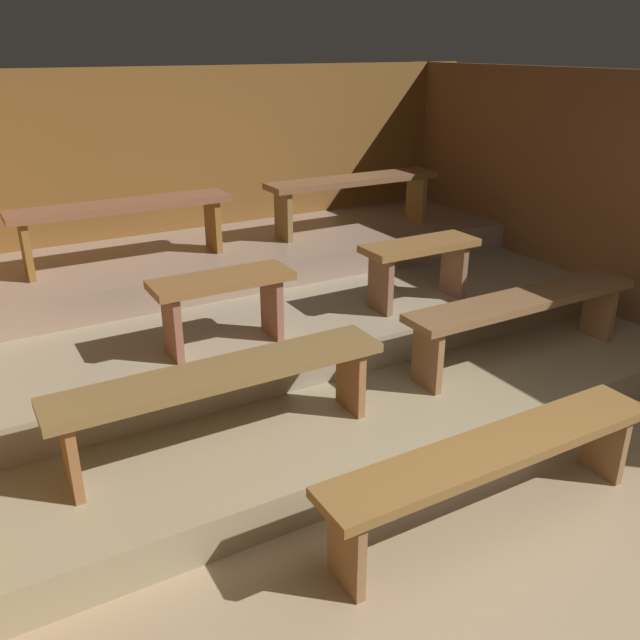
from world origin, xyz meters
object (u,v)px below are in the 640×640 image
bench_middle_left (223,295)px  bench_upper_left (123,214)px  bench_lower_left (223,383)px  bench_floor_center (494,458)px  bench_middle_right (419,258)px  bench_lower_right (523,308)px  bench_upper_right (354,187)px

bench_middle_left → bench_upper_left: bearing=101.0°
bench_lower_left → bench_middle_left: bearing=67.3°
bench_floor_center → bench_lower_left: size_ratio=1.06×
bench_floor_center → bench_middle_left: size_ratio=2.17×
bench_floor_center → bench_middle_right: (0.88, 1.81, 0.45)m
bench_middle_right → bench_lower_right: bearing=-67.3°
bench_middle_right → bench_middle_left: bearing=180.0°
bench_lower_right → bench_middle_left: bench_middle_left is taller
bench_floor_center → bench_upper_left: size_ratio=1.18×
bench_middle_left → bench_middle_right: same height
bench_middle_left → bench_upper_right: bench_upper_right is taller
bench_floor_center → bench_upper_right: bearing=70.2°
bench_middle_left → bench_lower_left: bearing=-112.7°
bench_lower_right → bench_middle_left: (-1.95, 0.79, 0.21)m
bench_lower_left → bench_upper_right: bench_upper_right is taller
bench_floor_center → bench_middle_right: 2.06m
bench_lower_right → bench_middle_right: (-0.33, 0.79, 0.21)m
bench_upper_right → bench_lower_right: bearing=-88.4°
bench_upper_left → bench_upper_right: same height
bench_lower_right → bench_middle_right: bench_middle_right is taller
bench_upper_left → bench_upper_right: (2.15, 0.00, 0.00)m
bench_floor_center → bench_upper_left: (-1.01, 3.19, 0.73)m
bench_upper_right → bench_upper_left: bearing=180.0°
bench_floor_center → bench_lower_left: (-1.07, 1.03, 0.24)m
bench_middle_left → bench_upper_right: bearing=36.1°
bench_lower_right → bench_upper_right: (-0.06, 2.16, 0.49)m
bench_lower_right → bench_floor_center: bearing=-139.6°
bench_middle_left → bench_middle_right: (1.62, 0.00, 0.00)m
bench_lower_left → bench_middle_left: (0.33, 0.79, 0.21)m
bench_lower_left → bench_upper_left: 2.22m
bench_floor_center → bench_middle_left: bearing=112.2°
bench_floor_center → bench_middle_left: bench_middle_left is taller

